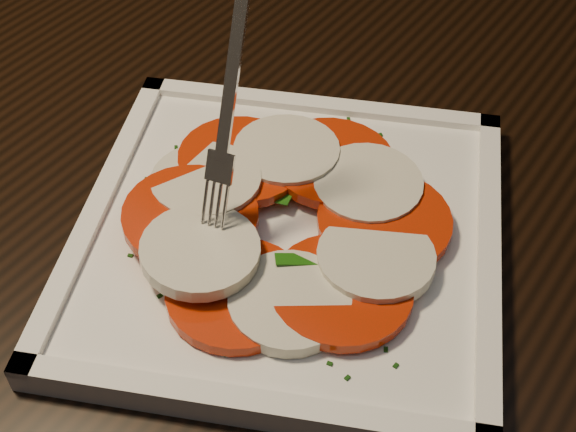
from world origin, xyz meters
The scene contains 4 objects.
table centered at (0.01, 0.27, 0.65)m, with size 1.22×0.83×0.75m.
plate centered at (0.00, 0.25, 0.76)m, with size 0.29×0.29×0.01m, color white.
caprese_salad centered at (0.00, 0.25, 0.78)m, with size 0.24×0.24×0.03m.
fork centered at (-0.05, 0.25, 0.86)m, with size 0.03×0.07×0.15m, color white, non-canonical shape.
Camera 1 is at (0.20, -0.06, 1.17)m, focal length 50.00 mm.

